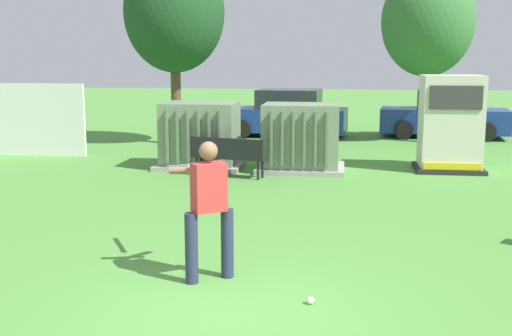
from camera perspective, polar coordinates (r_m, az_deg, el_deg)
name	(u,v)px	position (r m, az deg, el deg)	size (l,w,h in m)	color
ground_plane	(229,314)	(7.19, -2.36, -12.71)	(96.00, 96.00, 0.00)	#51933D
fence_panel	(3,119)	(19.55, -21.36, 4.01)	(4.80, 0.12, 2.00)	white
transformer_west	(200,136)	(16.15, -4.91, 2.80)	(2.10, 1.70, 1.62)	#9E9B93
transformer_mid_west	(301,138)	(15.68, 3.98, 2.60)	(2.10, 1.70, 1.62)	#9E9B93
generator_enclosure	(450,124)	(16.33, 16.70, 3.73)	(1.60, 1.40, 2.30)	#262626
park_bench	(228,154)	(14.86, -2.47, 1.23)	(1.84, 0.83, 0.92)	black
batter	(207,203)	(8.01, -4.30, -3.05)	(1.14, 1.45, 1.74)	#282D4C
sports_ball	(310,300)	(7.47, 4.80, -11.50)	(0.09, 0.09, 0.09)	white
tree_left	(174,13)	(20.57, -7.19, 13.36)	(3.09, 3.09, 5.90)	brown
tree_center_left	(428,22)	(21.61, 14.86, 12.30)	(2.90, 2.90, 5.55)	brown
parked_car_leftmost	(286,115)	(22.44, 2.64, 4.71)	(4.34, 2.21, 1.62)	navy
parked_car_left_of_center	(445,115)	(23.05, 16.26, 4.46)	(4.36, 2.26, 1.62)	navy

